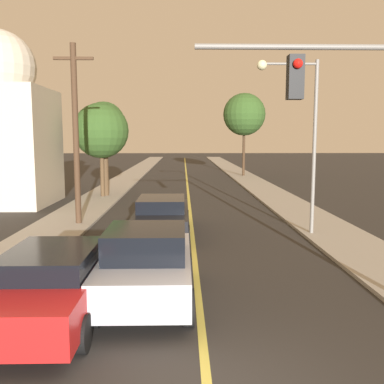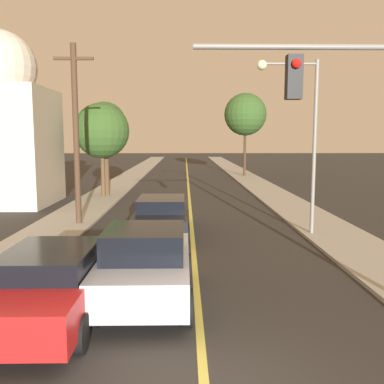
% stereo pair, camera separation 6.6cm
% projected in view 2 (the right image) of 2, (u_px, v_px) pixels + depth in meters
% --- Properties ---
extents(road_surface, '(8.28, 80.00, 0.01)m').
position_uv_depth(road_surface, '(187.00, 176.00, 41.71)').
color(road_surface, '#2D2B28').
rests_on(road_surface, ground).
extents(sidewalk_left, '(2.50, 80.00, 0.12)m').
position_uv_depth(sidewalk_left, '(132.00, 175.00, 41.61)').
color(sidewalk_left, '#9E998E').
rests_on(sidewalk_left, ground).
extents(sidewalk_right, '(2.50, 80.00, 0.12)m').
position_uv_depth(sidewalk_right, '(242.00, 175.00, 41.79)').
color(sidewalk_right, '#9E998E').
rests_on(sidewalk_right, ground).
extents(car_near_lane_front, '(2.05, 4.15, 1.72)m').
position_uv_depth(car_near_lane_front, '(145.00, 264.00, 9.49)').
color(car_near_lane_front, '#A5A8B2').
rests_on(car_near_lane_front, ground).
extents(car_near_lane_second, '(2.08, 5.12, 1.44)m').
position_uv_depth(car_near_lane_second, '(162.00, 215.00, 16.33)').
color(car_near_lane_second, black).
rests_on(car_near_lane_second, ground).
extents(car_outer_lane_front, '(2.02, 5.05, 1.47)m').
position_uv_depth(car_outer_lane_front, '(53.00, 280.00, 8.76)').
color(car_outer_lane_front, red).
rests_on(car_outer_lane_front, ground).
extents(traffic_signal_mast, '(4.73, 0.42, 5.65)m').
position_uv_depth(traffic_signal_mast, '(360.00, 123.00, 8.98)').
color(traffic_signal_mast, slate).
rests_on(traffic_signal_mast, ground).
extents(streetlamp_right, '(2.24, 0.36, 6.33)m').
position_uv_depth(streetlamp_right, '(299.00, 121.00, 15.55)').
color(streetlamp_right, slate).
rests_on(streetlamp_right, ground).
extents(utility_pole_left, '(1.60, 0.24, 7.32)m').
position_uv_depth(utility_pole_left, '(76.00, 131.00, 17.51)').
color(utility_pole_left, '#422D1E').
rests_on(utility_pole_left, ground).
extents(tree_left_near, '(2.57, 2.57, 5.75)m').
position_uv_depth(tree_left_near, '(105.00, 124.00, 26.14)').
color(tree_left_near, '#4C3823').
rests_on(tree_left_near, ground).
extents(tree_left_far, '(3.32, 3.32, 5.65)m').
position_uv_depth(tree_left_far, '(102.00, 131.00, 25.77)').
color(tree_left_far, '#4C3823').
rests_on(tree_left_far, ground).
extents(tree_right_near, '(3.95, 3.95, 7.72)m').
position_uv_depth(tree_right_near, '(245.00, 115.00, 39.97)').
color(tree_right_near, '#3D2B1C').
rests_on(tree_right_near, ground).
extents(domed_building_left, '(5.18, 5.18, 9.40)m').
position_uv_depth(domed_building_left, '(2.00, 126.00, 23.30)').
color(domed_building_left, '#BCB29E').
rests_on(domed_building_left, ground).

